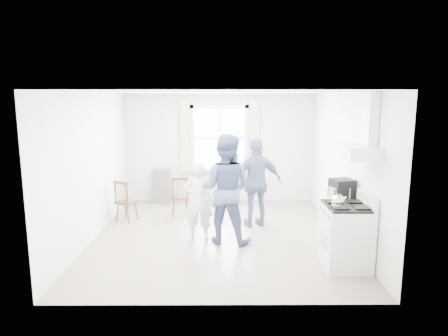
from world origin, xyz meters
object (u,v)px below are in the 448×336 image
at_px(windsor_chair_b, 123,197).
at_px(person_left, 198,201).
at_px(stereo_stack, 342,188).
at_px(person_right, 257,182).
at_px(person_mid, 226,189).
at_px(low_cabinet, 337,223).
at_px(gas_stove, 346,235).
at_px(windsor_chair_a, 180,192).

relative_size(windsor_chair_b, person_left, 0.61).
distance_m(stereo_stack, person_right, 1.83).
relative_size(person_mid, person_right, 1.09).
bearing_deg(stereo_stack, person_left, 167.94).
height_order(low_cabinet, person_left, person_left).
height_order(low_cabinet, stereo_stack, stereo_stack).
distance_m(stereo_stack, person_left, 2.45).
relative_size(gas_stove, person_mid, 0.59).
xyz_separation_m(stereo_stack, person_right, (-1.28, 1.29, -0.18)).
relative_size(person_left, person_right, 0.81).
bearing_deg(gas_stove, low_cabinet, 84.32).
relative_size(person_left, person_mid, 0.74).
distance_m(windsor_chair_b, person_right, 2.71).
relative_size(windsor_chair_a, windsor_chair_b, 1.00).
bearing_deg(windsor_chair_b, gas_stove, -29.37).
height_order(windsor_chair_b, person_right, person_right).
distance_m(gas_stove, windsor_chair_b, 4.42).
height_order(stereo_stack, person_right, person_right).
relative_size(low_cabinet, stereo_stack, 2.16).
distance_m(windsor_chair_a, person_mid, 1.82).
bearing_deg(person_mid, person_left, 4.80).
xyz_separation_m(stereo_stack, person_mid, (-1.89, 0.41, -0.10)).
bearing_deg(gas_stove, windsor_chair_a, 137.27).
distance_m(low_cabinet, person_right, 1.80).
relative_size(low_cabinet, person_right, 0.51).
xyz_separation_m(gas_stove, person_mid, (-1.79, 1.04, 0.47)).
bearing_deg(windsor_chair_b, person_right, -5.25).
bearing_deg(person_right, person_mid, 39.23).
distance_m(low_cabinet, person_mid, 1.95).
relative_size(windsor_chair_b, person_mid, 0.45).
bearing_deg(gas_stove, stereo_stack, 80.76).
bearing_deg(person_mid, low_cabinet, -173.71).
distance_m(stereo_stack, windsor_chair_b, 4.28).
xyz_separation_m(windsor_chair_a, person_right, (1.56, -0.61, 0.34)).
distance_m(gas_stove, stereo_stack, 0.86).
xyz_separation_m(person_mid, person_right, (0.61, 0.88, -0.08)).
bearing_deg(windsor_chair_b, stereo_stack, -21.22).
bearing_deg(gas_stove, windsor_chair_b, 150.63).
height_order(windsor_chair_a, person_mid, person_mid).
bearing_deg(stereo_stack, windsor_chair_a, 146.26).
bearing_deg(person_mid, windsor_chair_a, -40.83).
bearing_deg(windsor_chair_a, windsor_chair_b, -161.91).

